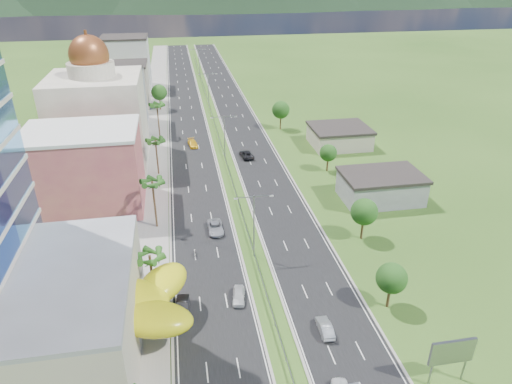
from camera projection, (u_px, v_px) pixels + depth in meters
ground at (266, 296)px, 64.66m from camera, size 500.00×500.00×0.00m
road_left at (187, 113)px, 142.48m from camera, size 11.00×260.00×0.04m
road_right at (234, 110)px, 144.82m from camera, size 11.00×260.00×0.04m
sidewalk_left at (156, 114)px, 140.98m from camera, size 7.00×260.00×0.12m
median_guardrail at (216, 128)px, 127.57m from camera, size 0.10×216.06×0.76m
streetlight_median_b at (254, 220)px, 70.38m from camera, size 6.04×0.25×11.00m
streetlight_median_c at (224, 134)px, 105.49m from camera, size 6.04×0.25×11.00m
streetlight_median_d at (208, 87)px, 144.99m from camera, size 6.04×0.25×11.00m
streetlight_median_e at (199, 60)px, 184.50m from camera, size 6.04×0.25×11.00m
mall_podium at (1, 324)px, 51.90m from camera, size 30.00×24.00×11.00m
lime_canopy at (113, 304)px, 55.76m from camera, size 18.00×15.00×7.40m
pink_shophouse at (86, 171)px, 84.98m from camera, size 20.00×15.00×15.00m
domed_building at (99, 114)px, 103.42m from camera, size 20.00×20.00×28.70m
midrise_grey at (116, 99)px, 127.04m from camera, size 16.00×15.00×16.00m
midrise_beige at (123, 86)px, 147.03m from camera, size 16.00×15.00×13.00m
midrise_white at (127, 64)px, 166.09m from camera, size 16.00×15.00×18.00m
billboard at (452, 353)px, 49.51m from camera, size 5.20×0.35×6.20m
shed_near at (381, 188)px, 89.85m from camera, size 15.00×10.00×5.00m
shed_far at (339, 137)px, 116.63m from camera, size 14.00×12.00×4.40m
palm_tree_b at (150, 258)px, 60.79m from camera, size 3.60×3.60×8.10m
palm_tree_c at (152, 184)px, 77.70m from camera, size 3.60×3.60×9.60m
palm_tree_d at (155, 142)px, 98.32m from camera, size 3.60×3.60×8.60m
palm_tree_e at (157, 106)px, 119.92m from camera, size 3.60×3.60×9.40m
leafy_tree_lfar at (159, 92)px, 143.10m from camera, size 4.90×4.90×8.05m
leafy_tree_ra at (392, 278)px, 60.60m from camera, size 4.20×4.20×6.90m
leafy_tree_rb at (364, 212)px, 75.81m from camera, size 4.55×4.55×7.47m
leafy_tree_rc at (328, 153)px, 101.23m from camera, size 3.85×3.85×6.33m
leafy_tree_rd at (281, 110)px, 126.39m from camera, size 4.90×4.90×8.05m
mountain_ridge at (238, 7)px, 469.06m from camera, size 860.00×140.00×90.00m
car_white_near_left at (239, 296)px, 63.62m from camera, size 2.34×4.40×1.43m
car_dark_left at (183, 307)px, 61.34m from camera, size 2.09×4.93×1.58m
car_silver_mid_left at (215, 227)px, 79.81m from camera, size 2.60×5.50×1.52m
car_yellow_far_left at (193, 143)px, 116.55m from camera, size 2.75×5.32×1.47m
car_silver_right at (325, 327)px, 58.09m from camera, size 1.61×4.34×1.42m
car_dark_far_right at (247, 154)px, 109.92m from camera, size 3.26×5.86×1.55m
motorcycle at (195, 253)px, 73.18m from camera, size 0.61×1.91×1.21m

